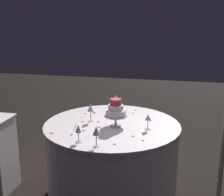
# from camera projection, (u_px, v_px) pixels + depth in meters

# --- Properties ---
(ground_plane) EXTENTS (12.00, 12.00, 0.00)m
(ground_plane) POSITION_uv_depth(u_px,v_px,m) (112.00, 194.00, 3.21)
(ground_plane) COLOR black
(decorative_arch) EXTENTS (2.00, 0.06, 2.34)m
(decorative_arch) POSITION_uv_depth(u_px,v_px,m) (99.00, 54.00, 2.38)
(decorative_arch) COLOR #B7B29E
(decorative_arch) RESTS_ON ground
(main_table) EXTENTS (1.32, 1.32, 0.77)m
(main_table) POSITION_uv_depth(u_px,v_px,m) (112.00, 160.00, 3.11)
(main_table) COLOR white
(main_table) RESTS_ON ground
(tiered_cake) EXTENTS (0.22, 0.22, 0.27)m
(tiered_cake) POSITION_uv_depth(u_px,v_px,m) (116.00, 110.00, 2.92)
(tiered_cake) COLOR silver
(tiered_cake) RESTS_ON main_table
(wine_glass_0) EXTENTS (0.07, 0.07, 0.18)m
(wine_glass_0) POSITION_uv_depth(u_px,v_px,m) (116.00, 99.00, 3.42)
(wine_glass_0) COLOR silver
(wine_glass_0) RESTS_ON main_table
(wine_glass_1) EXTENTS (0.06, 0.06, 0.18)m
(wine_glass_1) POSITION_uv_depth(u_px,v_px,m) (91.00, 109.00, 3.05)
(wine_glass_1) COLOR silver
(wine_glass_1) RESTS_ON main_table
(wine_glass_2) EXTENTS (0.06, 0.06, 0.15)m
(wine_glass_2) POSITION_uv_depth(u_px,v_px,m) (78.00, 130.00, 2.56)
(wine_glass_2) COLOR silver
(wine_glass_2) RESTS_ON main_table
(wine_glass_3) EXTENTS (0.06, 0.06, 0.15)m
(wine_glass_3) POSITION_uv_depth(u_px,v_px,m) (148.00, 118.00, 2.84)
(wine_glass_3) COLOR silver
(wine_glass_3) RESTS_ON main_table
(wine_glass_4) EXTENTS (0.06, 0.06, 0.17)m
(wine_glass_4) POSITION_uv_depth(u_px,v_px,m) (96.00, 132.00, 2.46)
(wine_glass_4) COLOR silver
(wine_glass_4) RESTS_ON main_table
(cake_knife) EXTENTS (0.07, 0.29, 0.01)m
(cake_knife) POSITION_uv_depth(u_px,v_px,m) (74.00, 130.00, 2.85)
(cake_knife) COLOR silver
(cake_knife) RESTS_ON main_table
(rose_petal_0) EXTENTS (0.02, 0.03, 0.00)m
(rose_petal_0) POSITION_uv_depth(u_px,v_px,m) (108.00, 116.00, 3.25)
(rose_petal_0) COLOR #E02D47
(rose_petal_0) RESTS_ON main_table
(rose_petal_1) EXTENTS (0.02, 0.03, 0.00)m
(rose_petal_1) POSITION_uv_depth(u_px,v_px,m) (94.00, 113.00, 3.34)
(rose_petal_1) COLOR #E02D47
(rose_petal_1) RESTS_ON main_table
(rose_petal_2) EXTENTS (0.03, 0.04, 0.00)m
(rose_petal_2) POSITION_uv_depth(u_px,v_px,m) (84.00, 130.00, 2.84)
(rose_petal_2) COLOR #E02D47
(rose_petal_2) RESTS_ON main_table
(rose_petal_3) EXTENTS (0.04, 0.04, 0.00)m
(rose_petal_3) POSITION_uv_depth(u_px,v_px,m) (117.00, 112.00, 3.37)
(rose_petal_3) COLOR #E02D47
(rose_petal_3) RESTS_ON main_table
(rose_petal_4) EXTENTS (0.04, 0.04, 0.00)m
(rose_petal_4) POSITION_uv_depth(u_px,v_px,m) (94.00, 112.00, 3.37)
(rose_petal_4) COLOR #E02D47
(rose_petal_4) RESTS_ON main_table
(rose_petal_5) EXTENTS (0.04, 0.04, 0.00)m
(rose_petal_5) POSITION_uv_depth(u_px,v_px,m) (150.00, 120.00, 3.12)
(rose_petal_5) COLOR #E02D47
(rose_petal_5) RESTS_ON main_table
(rose_petal_6) EXTENTS (0.03, 0.03, 0.00)m
(rose_petal_6) POSITION_uv_depth(u_px,v_px,m) (143.00, 141.00, 2.61)
(rose_petal_6) COLOR #E02D47
(rose_petal_6) RESTS_ON main_table
(rose_petal_7) EXTENTS (0.04, 0.05, 0.00)m
(rose_petal_7) POSITION_uv_depth(u_px,v_px,m) (98.00, 122.00, 3.07)
(rose_petal_7) COLOR #E02D47
(rose_petal_7) RESTS_ON main_table
(rose_petal_8) EXTENTS (0.03, 0.03, 0.00)m
(rose_petal_8) POSITION_uv_depth(u_px,v_px,m) (85.00, 114.00, 3.32)
(rose_petal_8) COLOR #E02D47
(rose_petal_8) RESTS_ON main_table
(rose_petal_9) EXTENTS (0.04, 0.04, 0.00)m
(rose_petal_9) POSITION_uv_depth(u_px,v_px,m) (82.00, 121.00, 3.08)
(rose_petal_9) COLOR #E02D47
(rose_petal_9) RESTS_ON main_table
(rose_petal_10) EXTENTS (0.04, 0.03, 0.00)m
(rose_petal_10) POSITION_uv_depth(u_px,v_px,m) (52.00, 133.00, 2.77)
(rose_petal_10) COLOR #E02D47
(rose_petal_10) RESTS_ON main_table
(rose_petal_11) EXTENTS (0.04, 0.04, 0.00)m
(rose_petal_11) POSITION_uv_depth(u_px,v_px,m) (106.00, 114.00, 3.33)
(rose_petal_11) COLOR #E02D47
(rose_petal_11) RESTS_ON main_table
(rose_petal_12) EXTENTS (0.03, 0.03, 0.00)m
(rose_petal_12) POSITION_uv_depth(u_px,v_px,m) (127.00, 110.00, 3.44)
(rose_petal_12) COLOR #E02D47
(rose_petal_12) RESTS_ON main_table
(rose_petal_13) EXTENTS (0.05, 0.04, 0.00)m
(rose_petal_13) POSITION_uv_depth(u_px,v_px,m) (119.00, 118.00, 3.17)
(rose_petal_13) COLOR #E02D47
(rose_petal_13) RESTS_ON main_table
(rose_petal_14) EXTENTS (0.03, 0.04, 0.00)m
(rose_petal_14) POSITION_uv_depth(u_px,v_px,m) (136.00, 110.00, 3.45)
(rose_petal_14) COLOR #E02D47
(rose_petal_14) RESTS_ON main_table
(rose_petal_15) EXTENTS (0.03, 0.02, 0.00)m
(rose_petal_15) POSITION_uv_depth(u_px,v_px,m) (106.00, 114.00, 3.32)
(rose_petal_15) COLOR #E02D47
(rose_petal_15) RESTS_ON main_table
(rose_petal_16) EXTENTS (0.03, 0.03, 0.00)m
(rose_petal_16) POSITION_uv_depth(u_px,v_px,m) (108.00, 117.00, 3.22)
(rose_petal_16) COLOR #E02D47
(rose_petal_16) RESTS_ON main_table
(rose_petal_17) EXTENTS (0.02, 0.03, 0.00)m
(rose_petal_17) POSITION_uv_depth(u_px,v_px,m) (133.00, 113.00, 3.34)
(rose_petal_17) COLOR #E02D47
(rose_petal_17) RESTS_ON main_table
(rose_petal_18) EXTENTS (0.03, 0.04, 0.00)m
(rose_petal_18) POSITION_uv_depth(u_px,v_px,m) (99.00, 127.00, 2.93)
(rose_petal_18) COLOR #E02D47
(rose_petal_18) RESTS_ON main_table
(rose_petal_19) EXTENTS (0.02, 0.03, 0.00)m
(rose_petal_19) POSITION_uv_depth(u_px,v_px,m) (82.00, 117.00, 3.20)
(rose_petal_19) COLOR #E02D47
(rose_petal_19) RESTS_ON main_table
(rose_petal_20) EXTENTS (0.04, 0.03, 0.00)m
(rose_petal_20) POSITION_uv_depth(u_px,v_px,m) (133.00, 136.00, 2.70)
(rose_petal_20) COLOR #E02D47
(rose_petal_20) RESTS_ON main_table
(rose_petal_21) EXTENTS (0.04, 0.04, 0.00)m
(rose_petal_21) POSITION_uv_depth(u_px,v_px,m) (115.00, 144.00, 2.53)
(rose_petal_21) COLOR #E02D47
(rose_petal_21) RESTS_ON main_table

